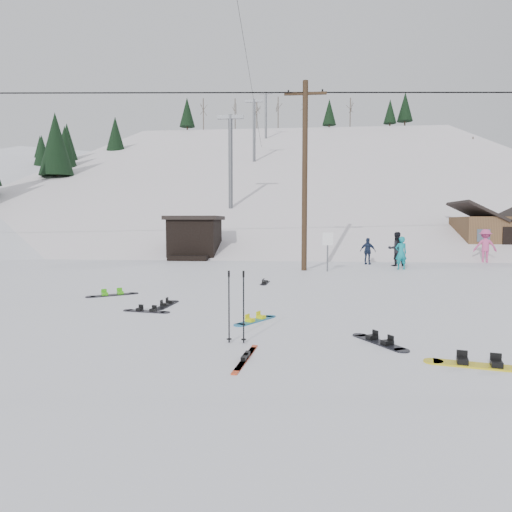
# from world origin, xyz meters

# --- Properties ---
(ground) EXTENTS (200.00, 200.00, 0.00)m
(ground) POSITION_xyz_m (0.00, 0.00, 0.00)
(ground) COLOR white
(ground) RESTS_ON ground
(ski_slope) EXTENTS (60.00, 85.24, 65.97)m
(ski_slope) POSITION_xyz_m (0.00, 55.00, -12.00)
(ski_slope) COLOR white
(ski_slope) RESTS_ON ground
(ridge_left) EXTENTS (47.54, 95.03, 58.38)m
(ridge_left) POSITION_xyz_m (-36.00, 48.00, -11.00)
(ridge_left) COLOR white
(ridge_left) RESTS_ON ground
(treeline_crest) EXTENTS (50.00, 6.00, 10.00)m
(treeline_crest) POSITION_xyz_m (0.00, 86.00, 0.00)
(treeline_crest) COLOR black
(treeline_crest) RESTS_ON ski_slope
(utility_pole) EXTENTS (2.00, 0.26, 9.00)m
(utility_pole) POSITION_xyz_m (2.00, 14.00, 4.68)
(utility_pole) COLOR #3A2819
(utility_pole) RESTS_ON ground
(trail_sign) EXTENTS (0.50, 0.09, 1.85)m
(trail_sign) POSITION_xyz_m (3.10, 13.58, 1.27)
(trail_sign) COLOR #595B60
(trail_sign) RESTS_ON ground
(lift_hut) EXTENTS (3.40, 4.10, 2.75)m
(lift_hut) POSITION_xyz_m (-5.00, 20.94, 1.36)
(lift_hut) COLOR black
(lift_hut) RESTS_ON ground
(lift_tower_near) EXTENTS (2.20, 0.36, 8.00)m
(lift_tower_near) POSITION_xyz_m (-4.00, 30.00, 7.86)
(lift_tower_near) COLOR #595B60
(lift_tower_near) RESTS_ON ski_slope
(lift_tower_mid) EXTENTS (2.20, 0.36, 8.00)m
(lift_tower_mid) POSITION_xyz_m (-4.00, 50.00, 14.36)
(lift_tower_mid) COLOR #595B60
(lift_tower_mid) RESTS_ON ski_slope
(lift_tower_far) EXTENTS (2.20, 0.36, 8.00)m
(lift_tower_far) POSITION_xyz_m (-4.00, 70.00, 20.86)
(lift_tower_far) COLOR #595B60
(lift_tower_far) RESTS_ON ski_slope
(cabin) EXTENTS (5.39, 4.40, 3.77)m
(cabin) POSITION_xyz_m (15.00, 24.00, 1.48)
(cabin) COLOR brown
(cabin) RESTS_ON ground
(hero_snowboard) EXTENTS (0.90, 1.29, 0.10)m
(hero_snowboard) POSITION_xyz_m (0.75, 2.38, 0.03)
(hero_snowboard) COLOR #1971A2
(hero_snowboard) RESTS_ON ground
(hero_skis) EXTENTS (0.26, 1.67, 0.09)m
(hero_skis) POSITION_xyz_m (0.87, -0.62, 0.02)
(hero_skis) COLOR #AC3111
(hero_skis) RESTS_ON ground
(ski_poles) EXTENTS (0.38, 0.10, 1.40)m
(ski_poles) POSITION_xyz_m (0.57, 0.42, 0.72)
(ski_poles) COLOR black
(ski_poles) RESTS_ON ground
(board_scatter_a) EXTENTS (1.30, 0.43, 0.09)m
(board_scatter_a) POSITION_xyz_m (-2.19, 3.23, 0.02)
(board_scatter_a) COLOR black
(board_scatter_a) RESTS_ON ground
(board_scatter_b) EXTENTS (0.36, 1.44, 0.10)m
(board_scatter_b) POSITION_xyz_m (-1.91, 4.16, 0.03)
(board_scatter_b) COLOR black
(board_scatter_b) RESTS_ON ground
(board_scatter_c) EXTENTS (1.39, 1.13, 0.12)m
(board_scatter_c) POSITION_xyz_m (-4.14, 5.71, 0.03)
(board_scatter_c) COLOR black
(board_scatter_c) RESTS_ON ground
(board_scatter_d) EXTENTS (0.90, 1.34, 0.11)m
(board_scatter_d) POSITION_xyz_m (3.31, 0.65, 0.03)
(board_scatter_d) COLOR black
(board_scatter_d) RESTS_ON ground
(board_scatter_e) EXTENTS (1.65, 0.64, 0.12)m
(board_scatter_e) POSITION_xyz_m (4.66, -0.66, 0.03)
(board_scatter_e) COLOR yellow
(board_scatter_e) RESTS_ON ground
(board_scatter_f) EXTENTS (0.31, 1.28, 0.09)m
(board_scatter_f) POSITION_xyz_m (0.47, 9.08, 0.02)
(board_scatter_f) COLOR black
(board_scatter_f) RESTS_ON ground
(skier_teal) EXTENTS (0.66, 0.51, 1.63)m
(skier_teal) POSITION_xyz_m (6.77, 14.86, 0.81)
(skier_teal) COLOR #0E828C
(skier_teal) RESTS_ON ground
(skier_dark) EXTENTS (0.98, 0.82, 1.82)m
(skier_dark) POSITION_xyz_m (6.91, 16.72, 0.91)
(skier_dark) COLOR black
(skier_dark) RESTS_ON ground
(skier_pink) EXTENTS (1.35, 0.91, 1.93)m
(skier_pink) POSITION_xyz_m (12.47, 19.29, 0.97)
(skier_pink) COLOR #C1447D
(skier_pink) RESTS_ON ground
(skier_navy) EXTENTS (0.94, 0.67, 1.48)m
(skier_navy) POSITION_xyz_m (5.54, 17.43, 0.74)
(skier_navy) COLOR #19243F
(skier_navy) RESTS_ON ground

